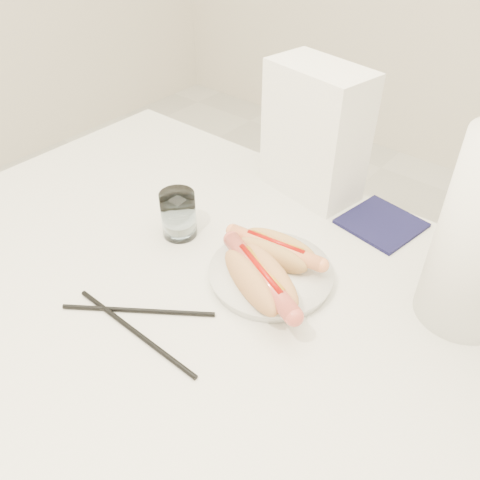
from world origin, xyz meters
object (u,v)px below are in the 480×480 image
Objects in this scene: plate at (271,275)px; water_glass at (178,214)px; table at (211,307)px; hotdog_left at (275,250)px; napkin_box at (315,133)px; hotdog_right at (260,279)px.

plate is 2.25× the size of water_glass.
plate is (0.07, 0.07, 0.07)m from table.
hotdog_left is 1.92× the size of water_glass.
napkin_box is (-0.09, 0.25, 0.09)m from hotdog_left.
hotdog_left reaches higher than table.
hotdog_left is 0.20m from water_glass.
hotdog_left is (0.06, 0.10, 0.10)m from table.
hotdog_right reaches higher than hotdog_left.
hotdog_right is at bearing -79.13° from hotdog_left.
table is 4.59× the size of napkin_box.
napkin_box reaches higher than plate.
napkin_box is (-0.03, 0.34, 0.19)m from table.
hotdog_right is (0.01, -0.05, 0.03)m from plate.
napkin_box is (-0.10, 0.27, 0.12)m from plate.
plate is at bearing 127.86° from hotdog_right.
table is 0.15m from hotdog_left.
hotdog_right is 0.22m from water_glass.
plate is 0.21m from water_glass.
hotdog_right is (0.09, 0.02, 0.10)m from table.
table is 6.03× the size of plate.
water_glass is (-0.19, -0.04, 0.01)m from hotdog_left.
water_glass is at bearing 155.17° from table.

